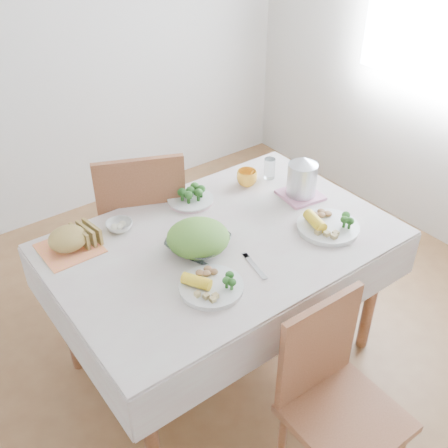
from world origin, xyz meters
TOP-DOWN VIEW (x-y plane):
  - floor at (0.00, 0.00)m, footprint 3.60×3.60m
  - back_wall at (0.00, 1.80)m, footprint 3.60×0.00m
  - dining_table at (0.00, 0.00)m, footprint 1.40×0.90m
  - tablecloth at (0.00, 0.00)m, footprint 1.50×1.00m
  - chair_near at (-0.04, -0.82)m, footprint 0.40×0.40m
  - chair_far at (-0.07, 0.66)m, footprint 0.60×0.60m
  - salad_bowl at (-0.14, -0.00)m, footprint 0.33×0.33m
  - dinner_plate_left at (-0.24, -0.24)m, footprint 0.30×0.30m
  - dinner_plate_right at (0.42, -0.23)m, footprint 0.40×0.40m
  - broccoli_plate at (0.05, 0.34)m, footprint 0.24×0.24m
  - napkin at (-0.58, 0.34)m, footprint 0.25×0.25m
  - bread_loaf at (-0.58, 0.34)m, footprint 0.20×0.19m
  - fruit_bowl at (-0.34, 0.34)m, footprint 0.13×0.13m
  - yellow_mug at (0.38, 0.30)m, footprint 0.13×0.13m
  - glass_tumbler at (0.52, 0.29)m, footprint 0.07×0.07m
  - pink_tray at (0.52, 0.05)m, footprint 0.21×0.21m
  - electric_kettle at (0.52, 0.05)m, footprint 0.19×0.19m
  - fork_left at (-0.17, -0.11)m, footprint 0.08×0.18m
  - fork_right at (-0.01, -0.24)m, footprint 0.06×0.18m

SIDE VIEW (x-z plane):
  - floor at x=0.00m, z-range 0.00..0.00m
  - dining_table at x=0.00m, z-range 0.00..0.75m
  - chair_far at x=-0.07m, z-range -0.04..0.97m
  - chair_near at x=-0.04m, z-range 0.03..0.90m
  - tablecloth at x=0.00m, z-range 0.75..0.76m
  - napkin at x=-0.58m, z-range 0.76..0.77m
  - fork_left at x=-0.17m, z-range 0.76..0.77m
  - fork_right at x=-0.01m, z-range 0.76..0.77m
  - pink_tray at x=0.52m, z-range 0.76..0.78m
  - broccoli_plate at x=0.05m, z-range 0.76..0.78m
  - dinner_plate_left at x=-0.24m, z-range 0.76..0.78m
  - dinner_plate_right at x=0.42m, z-range 0.76..0.78m
  - fruit_bowl at x=-0.34m, z-range 0.76..0.80m
  - salad_bowl at x=-0.14m, z-range 0.76..0.82m
  - yellow_mug at x=0.38m, z-range 0.76..0.85m
  - bread_loaf at x=-0.58m, z-range 0.77..0.87m
  - glass_tumbler at x=0.52m, z-range 0.77..0.88m
  - electric_kettle at x=0.52m, z-range 0.78..0.98m
  - back_wall at x=0.00m, z-range -0.45..3.15m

